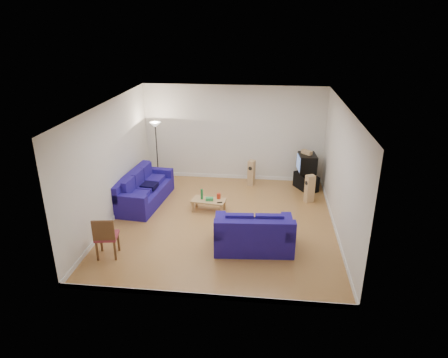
# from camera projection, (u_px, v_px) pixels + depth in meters

# --- Properties ---
(room) EXTENTS (6.01, 6.51, 3.21)m
(room) POSITION_uv_depth(u_px,v_px,m) (222.00, 169.00, 10.33)
(room) COLOR brown
(room) RESTS_ON ground
(sofa_three_seat) EXTENTS (1.26, 2.47, 0.92)m
(sofa_three_seat) POSITION_uv_depth(u_px,v_px,m) (143.00, 192.00, 11.93)
(sofa_three_seat) COLOR navy
(sofa_three_seat) RESTS_ON ground
(sofa_loveseat) EXTENTS (1.93, 1.18, 0.93)m
(sofa_loveseat) POSITION_uv_depth(u_px,v_px,m) (254.00, 236.00, 9.48)
(sofa_loveseat) COLOR navy
(sofa_loveseat) RESTS_ON ground
(coffee_table) EXTENTS (1.00, 0.59, 0.34)m
(coffee_table) POSITION_uv_depth(u_px,v_px,m) (209.00, 201.00, 11.42)
(coffee_table) COLOR tan
(coffee_table) RESTS_ON ground
(bottle) EXTENTS (0.08, 0.08, 0.30)m
(bottle) POSITION_uv_depth(u_px,v_px,m) (202.00, 194.00, 11.40)
(bottle) COLOR #197233
(bottle) RESTS_ON coffee_table
(tissue_box) EXTENTS (0.23, 0.14, 0.09)m
(tissue_box) POSITION_uv_depth(u_px,v_px,m) (209.00, 199.00, 11.35)
(tissue_box) COLOR green
(tissue_box) RESTS_ON coffee_table
(red_canister) EXTENTS (0.12, 0.12, 0.15)m
(red_canister) POSITION_uv_depth(u_px,v_px,m) (219.00, 196.00, 11.46)
(red_canister) COLOR red
(red_canister) RESTS_ON coffee_table
(remote) EXTENTS (0.16, 0.08, 0.02)m
(remote) POSITION_uv_depth(u_px,v_px,m) (220.00, 203.00, 11.21)
(remote) COLOR black
(remote) RESTS_ON coffee_table
(tv_stand) EXTENTS (0.81, 0.95, 0.51)m
(tv_stand) POSITION_uv_depth(u_px,v_px,m) (306.00, 182.00, 12.92)
(tv_stand) COLOR black
(tv_stand) RESTS_ON ground
(av_receiver) EXTENTS (0.57, 0.55, 0.10)m
(av_receiver) POSITION_uv_depth(u_px,v_px,m) (308.00, 173.00, 12.77)
(av_receiver) COLOR black
(av_receiver) RESTS_ON tv_stand
(television) EXTENTS (0.61, 0.77, 0.56)m
(television) POSITION_uv_depth(u_px,v_px,m) (307.00, 163.00, 12.71)
(television) COLOR black
(television) RESTS_ON av_receiver
(centre_speaker) EXTENTS (0.35, 0.35, 0.12)m
(centre_speaker) POSITION_uv_depth(u_px,v_px,m) (307.00, 152.00, 12.61)
(centre_speaker) COLOR tan
(centre_speaker) RESTS_ON television
(speaker_left) EXTENTS (0.26, 0.30, 0.85)m
(speaker_left) POSITION_uv_depth(u_px,v_px,m) (251.00, 173.00, 13.16)
(speaker_left) COLOR tan
(speaker_left) RESTS_ON ground
(speaker_right) EXTENTS (0.31, 0.29, 0.85)m
(speaker_right) POSITION_uv_depth(u_px,v_px,m) (310.00, 189.00, 11.94)
(speaker_right) COLOR tan
(speaker_right) RESTS_ON ground
(floor_lamp) EXTENTS (0.36, 0.36, 2.10)m
(floor_lamp) POSITION_uv_depth(u_px,v_px,m) (156.00, 133.00, 12.82)
(floor_lamp) COLOR black
(floor_lamp) RESTS_ON ground
(dining_chair) EXTENTS (0.57, 0.57, 1.03)m
(dining_chair) POSITION_uv_depth(u_px,v_px,m) (106.00, 235.00, 9.07)
(dining_chair) COLOR brown
(dining_chair) RESTS_ON ground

